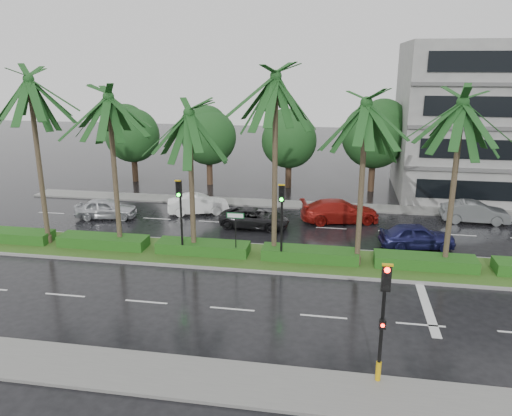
% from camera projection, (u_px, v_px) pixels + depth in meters
% --- Properties ---
extents(ground, '(120.00, 120.00, 0.00)m').
position_uv_depth(ground, '(252.00, 265.00, 26.71)').
color(ground, black).
rests_on(ground, ground).
extents(near_sidewalk, '(40.00, 2.40, 0.12)m').
position_uv_depth(near_sidewalk, '(199.00, 379.00, 17.05)').
color(near_sidewalk, slate).
rests_on(near_sidewalk, ground).
extents(far_sidewalk, '(40.00, 2.00, 0.12)m').
position_uv_depth(far_sidewalk, '(280.00, 204.00, 38.04)').
color(far_sidewalk, slate).
rests_on(far_sidewalk, ground).
extents(median, '(36.00, 4.00, 0.15)m').
position_uv_depth(median, '(256.00, 257.00, 27.63)').
color(median, gray).
rests_on(median, ground).
extents(hedge, '(35.20, 1.40, 0.60)m').
position_uv_depth(hedge, '(256.00, 251.00, 27.53)').
color(hedge, '#194814').
rests_on(hedge, median).
extents(lane_markings, '(34.00, 13.06, 0.01)m').
position_uv_depth(lane_markings, '(309.00, 272.00, 25.81)').
color(lane_markings, silver).
rests_on(lane_markings, ground).
extents(palm_row, '(26.30, 4.20, 10.45)m').
position_uv_depth(palm_row, '(232.00, 108.00, 25.56)').
color(palm_row, '#3A2D21').
rests_on(palm_row, median).
extents(signal_near, '(0.34, 0.45, 4.36)m').
position_uv_depth(signal_near, '(383.00, 318.00, 16.15)').
color(signal_near, black).
rests_on(signal_near, near_sidewalk).
extents(signal_median_left, '(0.34, 0.42, 4.36)m').
position_uv_depth(signal_median_left, '(180.00, 207.00, 26.80)').
color(signal_median_left, black).
rests_on(signal_median_left, median).
extents(signal_median_right, '(0.34, 0.42, 4.36)m').
position_uv_depth(signal_median_right, '(282.00, 212.00, 25.90)').
color(signal_median_right, black).
rests_on(signal_median_right, median).
extents(street_sign, '(0.95, 0.09, 2.60)m').
position_uv_depth(street_sign, '(236.00, 224.00, 26.73)').
color(street_sign, black).
rests_on(street_sign, median).
extents(bg_trees, '(32.68, 5.30, 7.65)m').
position_uv_depth(bg_trees, '(291.00, 135.00, 42.04)').
color(bg_trees, '#3C2C1B').
rests_on(bg_trees, ground).
extents(building, '(16.00, 10.00, 12.00)m').
position_uv_depth(building, '(505.00, 121.00, 39.25)').
color(building, gray).
rests_on(building, ground).
extents(car_silver, '(2.34, 4.38, 1.42)m').
position_uv_depth(car_silver, '(106.00, 208.00, 34.57)').
color(car_silver, silver).
rests_on(car_silver, ground).
extents(car_white, '(2.82, 4.57, 1.42)m').
position_uv_depth(car_white, '(198.00, 204.00, 35.61)').
color(car_white, white).
rests_on(car_white, ground).
extents(car_darkgrey, '(2.32, 4.65, 1.27)m').
position_uv_depth(car_darkgrey, '(255.00, 218.00, 32.70)').
color(car_darkgrey, black).
rests_on(car_darkgrey, ground).
extents(car_red, '(3.37, 5.64, 1.53)m').
position_uv_depth(car_red, '(340.00, 211.00, 33.76)').
color(car_red, maroon).
rests_on(car_red, ground).
extents(car_blue, '(2.39, 4.50, 1.46)m').
position_uv_depth(car_blue, '(417.00, 236.00, 29.04)').
color(car_blue, '#1A1C50').
rests_on(car_blue, ground).
extents(car_grey, '(1.61, 4.42, 1.45)m').
position_uv_depth(car_grey, '(475.00, 212.00, 33.66)').
color(car_grey, '#5B5E60').
rests_on(car_grey, ground).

